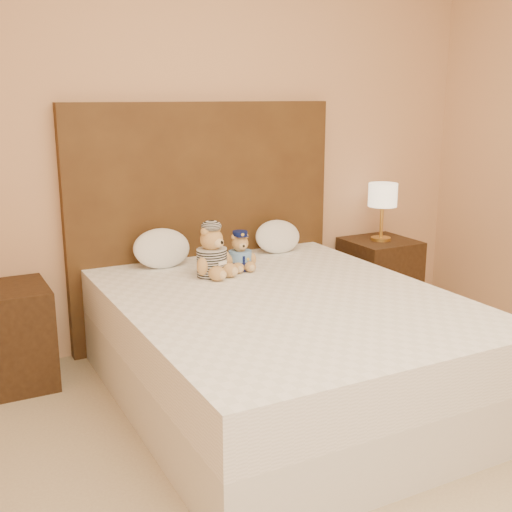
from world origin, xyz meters
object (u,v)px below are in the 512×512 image
Objects in this scene: lamp at (383,198)px; teddy_police at (240,251)px; pillow_left at (162,246)px; nightstand_right at (379,278)px; teddy_prisoner at (212,251)px; pillow_right at (278,235)px; bed at (283,346)px; nightstand_left at (7,337)px.

teddy_police is at bearing -168.46° from lamp.
lamp reaches higher than pillow_left.
teddy_prisoner reaches higher than nightstand_right.
pillow_right is (0.41, 0.28, -0.00)m from teddy_police.
bed is 5.00× the size of lamp.
lamp is at bearing -10.04° from teddy_prisoner.
pillow_right is (0.79, 0.00, -0.01)m from pillow_left.
nightstand_left is 1.38× the size of lamp.
pillow_left reaches higher than nightstand_right.
nightstand_left is 2.56m from lamp.
nightstand_right is at bearing -2.11° from pillow_right.
bed is 1.48m from nightstand_right.
pillow_left is at bearing 148.84° from teddy_police.
nightstand_right is 1.59× the size of pillow_left.
nightstand_right is 1.51m from teddy_prisoner.
pillow_left is at bearing 180.00° from pillow_right.
bed is 8.79× the size of teddy_police.
teddy_police is (0.03, 0.55, 0.39)m from bed.
pillow_left reaches higher than teddy_police.
pillow_right is at bearing 1.02° from nightstand_left.
nightstand_left and nightstand_right have the same top height.
pillow_right is at bearing 6.48° from teddy_prisoner.
pillow_right is (0.43, 0.83, 0.39)m from bed.
pillow_left is at bearing 178.93° from lamp.
lamp is 0.84m from pillow_right.
nightstand_right is 1.73× the size of pillow_right.
pillow_right is at bearing 39.79° from teddy_police.
pillow_left is (-0.38, 0.28, 0.01)m from teddy_police.
bed is at bearing -147.38° from nightstand_right.
teddy_prisoner is (-0.17, 0.50, 0.42)m from bed.
nightstand_right is 1.38× the size of lamp.
bed is 0.67m from teddy_police.
pillow_left is 1.09× the size of pillow_right.
lamp is 1.15× the size of pillow_left.
lamp reaches higher than nightstand_left.
nightstand_right is (2.50, 0.00, 0.00)m from nightstand_left.
teddy_prisoner is at bearing -168.14° from lamp.
lamp reaches higher than bed.
nightstand_right is at bearing 32.62° from bed.
pillow_left is (0.90, 0.03, 0.40)m from nightstand_left.
teddy_prisoner reaches higher than nightstand_left.
nightstand_left is at bearing -178.09° from pillow_left.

